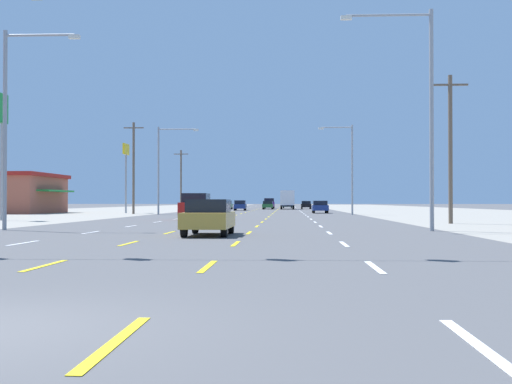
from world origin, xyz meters
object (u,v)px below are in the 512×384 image
object	(u,v)px
sedan_far_right_mid	(320,207)
suv_center_turn_distant_b	(269,203)
streetlight_right_row_0	(422,103)
streetlight_right_row_1	(349,163)
pole_sign_left_row_2	(126,160)
suv_inner_left_near	(196,206)
box_truck_inner_right_farther	(287,199)
sedan_inner_right_distant_c	(287,205)
pole_sign_left_row_1	(2,127)
streetlight_left_row_1	(163,163)
sedan_center_turn_nearest	(209,217)
sedan_center_turn_far	(268,205)
hatchback_inner_left_midfar	(240,205)
streetlight_left_row_0	(12,115)
hatchback_far_left_farthest	(227,205)
sedan_far_right_distant_a	(306,205)

from	to	relation	value
sedan_far_right_mid	suv_center_turn_distant_b	bearing A→B (deg)	98.59
streetlight_right_row_0	streetlight_right_row_1	distance (m)	37.98
pole_sign_left_row_2	streetlight_right_row_1	size ratio (longest dim) A/B	0.88
suv_inner_left_near	box_truck_inner_right_farther	bearing A→B (deg)	84.11
suv_inner_left_near	box_truck_inner_right_farther	world-z (taller)	box_truck_inner_right_farther
sedan_inner_right_distant_c	pole_sign_left_row_1	world-z (taller)	pole_sign_left_row_1
pole_sign_left_row_2	streetlight_left_row_1	bearing A→B (deg)	-54.45
sedan_center_turn_nearest	pole_sign_left_row_2	distance (m)	53.54
sedan_center_turn_far	sedan_inner_right_distant_c	xyz separation A→B (m)	(3.41, 18.00, 0.00)
hatchback_inner_left_midfar	sedan_inner_right_distant_c	bearing A→B (deg)	77.72
sedan_center_turn_nearest	streetlight_right_row_1	distance (m)	43.75
pole_sign_left_row_1	streetlight_right_row_1	xyz separation A→B (m)	(27.01, 22.25, -1.40)
suv_inner_left_near	pole_sign_left_row_1	size ratio (longest dim) A/B	0.53
suv_inner_left_near	streetlight_right_row_0	size ratio (longest dim) A/B	0.47
hatchback_inner_left_midfar	streetlight_right_row_0	distance (m)	70.27
box_truck_inner_right_farther	streetlight_right_row_1	distance (m)	46.47
sedan_inner_right_distant_c	suv_center_turn_distant_b	bearing A→B (deg)	-118.70
streetlight_right_row_1	sedan_inner_right_distant_c	bearing A→B (deg)	95.72
pole_sign_left_row_2	suv_center_turn_distant_b	bearing A→B (deg)	72.30
sedan_center_turn_nearest	sedan_center_turn_far	bearing A→B (deg)	90.15
suv_center_turn_distant_b	sedan_center_turn_nearest	bearing A→B (deg)	-89.83
sedan_far_right_mid	sedan_inner_right_distant_c	xyz separation A→B (m)	(-3.82, 54.75, 0.00)
pole_sign_left_row_2	streetlight_left_row_1	xyz separation A→B (m)	(5.98, -8.37, -0.88)
sedan_center_turn_nearest	sedan_far_right_mid	distance (m)	51.83
sedan_far_right_mid	streetlight_right_row_0	world-z (taller)	streetlight_right_row_0
sedan_center_turn_far	streetlight_left_row_1	bearing A→B (deg)	-102.00
hatchback_inner_left_midfar	suv_center_turn_distant_b	world-z (taller)	suv_center_turn_distant_b
streetlight_left_row_0	sedan_far_right_mid	bearing A→B (deg)	70.03
streetlight_right_row_0	streetlight_left_row_1	bearing A→B (deg)	117.08
hatchback_far_left_farthest	streetlight_right_row_0	world-z (taller)	streetlight_right_row_0
sedan_inner_right_distant_c	streetlight_left_row_1	xyz separation A→B (m)	(-13.11, -63.65, 4.65)
sedan_far_right_distant_a	streetlight_right_row_1	bearing A→B (deg)	-86.68
sedan_center_turn_nearest	box_truck_inner_right_farther	distance (m)	88.40
suv_inner_left_near	sedan_far_right_distant_a	size ratio (longest dim) A/B	1.09
box_truck_inner_right_farther	streetlight_right_row_0	size ratio (longest dim) A/B	0.69
streetlight_left_row_1	sedan_far_right_distant_a	bearing A→B (deg)	72.33
box_truck_inner_right_farther	suv_center_turn_distant_b	bearing A→B (deg)	106.89
sedan_center_turn_nearest	suv_center_turn_distant_b	size ratio (longest dim) A/B	0.92
streetlight_left_row_1	streetlight_right_row_1	size ratio (longest dim) A/B	0.99
hatchback_far_left_farthest	streetlight_right_row_1	bearing A→B (deg)	-70.03
suv_inner_left_near	suv_center_turn_distant_b	size ratio (longest dim) A/B	1.00
hatchback_far_left_farthest	pole_sign_left_row_2	size ratio (longest dim) A/B	0.48
streetlight_left_row_0	streetlight_left_row_1	distance (m)	37.97
sedan_center_turn_nearest	sedan_inner_right_distant_c	xyz separation A→B (m)	(3.18, 106.10, 0.00)
hatchback_far_left_farthest	streetlight_left_row_1	size ratio (longest dim) A/B	0.42
hatchback_inner_left_midfar	pole_sign_left_row_2	size ratio (longest dim) A/B	0.48
streetlight_right_row_1	pole_sign_left_row_1	bearing A→B (deg)	-140.52
sedan_center_turn_far	box_truck_inner_right_farther	bearing A→B (deg)	3.93
hatchback_inner_left_midfar	hatchback_far_left_farthest	distance (m)	16.23
box_truck_inner_right_farther	sedan_far_right_distant_a	xyz separation A→B (m)	(3.39, 5.86, -1.08)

